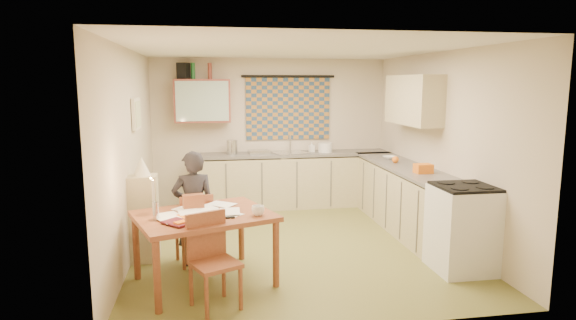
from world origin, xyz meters
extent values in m
cube|color=brown|center=(0.00, 0.00, -0.01)|extent=(4.00, 4.50, 0.02)
cube|color=white|center=(0.00, 0.00, 2.51)|extent=(4.00, 4.50, 0.02)
cube|color=beige|center=(0.00, 2.26, 1.25)|extent=(4.00, 0.02, 2.50)
cube|color=beige|center=(0.00, -2.26, 1.25)|extent=(4.00, 0.02, 2.50)
cube|color=beige|center=(-2.01, 0.00, 1.25)|extent=(0.02, 4.50, 2.50)
cube|color=beige|center=(2.01, 0.00, 1.25)|extent=(0.02, 4.50, 2.50)
cube|color=navy|center=(0.30, 2.22, 1.65)|extent=(1.45, 0.03, 1.05)
cylinder|color=black|center=(0.30, 2.20, 2.20)|extent=(1.60, 0.04, 0.04)
cube|color=brown|center=(-1.15, 2.08, 1.80)|extent=(0.90, 0.34, 0.70)
cube|color=#99B2A5|center=(-1.15, 1.91, 1.80)|extent=(0.84, 0.02, 0.64)
cube|color=tan|center=(1.83, 0.55, 1.85)|extent=(0.34, 1.30, 0.70)
cube|color=beige|center=(-1.97, 0.40, 1.70)|extent=(0.04, 0.50, 0.40)
cube|color=silver|center=(-1.95, 0.40, 1.70)|extent=(0.01, 0.42, 0.32)
cube|color=tan|center=(0.35, 1.95, 0.43)|extent=(3.30, 0.60, 0.86)
cube|color=#4F4D4B|center=(0.35, 1.95, 0.90)|extent=(3.30, 0.62, 0.04)
cube|color=tan|center=(1.70, 0.35, 0.43)|extent=(0.60, 2.95, 0.86)
cube|color=#4F4D4B|center=(1.70, 0.35, 0.90)|extent=(0.62, 2.95, 0.04)
cube|color=white|center=(1.70, -1.19, 0.47)|extent=(0.63, 0.63, 0.95)
cube|color=black|center=(1.70, -1.19, 0.96)|extent=(0.60, 0.60, 0.03)
cube|color=silver|center=(0.29, 1.95, 0.88)|extent=(0.66, 0.59, 0.10)
cylinder|color=silver|center=(0.32, 2.13, 1.06)|extent=(0.04, 0.04, 0.28)
cube|color=silver|center=(-0.24, 1.95, 0.95)|extent=(0.37, 0.33, 0.06)
cylinder|color=silver|center=(-0.69, 1.95, 1.04)|extent=(0.21, 0.21, 0.24)
cylinder|color=white|center=(0.90, 1.95, 1.00)|extent=(0.32, 0.32, 0.16)
imported|color=white|center=(0.67, 2.00, 1.01)|extent=(0.12, 0.12, 0.17)
imported|color=white|center=(1.70, 1.03, 0.94)|extent=(0.30, 0.30, 0.05)
cube|color=orange|center=(1.70, -0.15, 0.98)|extent=(0.23, 0.17, 0.12)
sphere|color=orange|center=(1.65, 0.68, 0.97)|extent=(0.10, 0.10, 0.10)
cube|color=black|center=(-1.44, 2.08, 2.28)|extent=(0.22, 0.24, 0.26)
cylinder|color=#195926|center=(-1.29, 2.08, 2.28)|extent=(0.08, 0.08, 0.26)
cylinder|color=brown|center=(-1.02, 2.08, 2.28)|extent=(0.08, 0.08, 0.26)
cube|color=brown|center=(-1.14, -1.07, 0.72)|extent=(1.60, 1.40, 0.05)
cube|color=brown|center=(-1.27, -0.46, 0.41)|extent=(0.47, 0.47, 0.04)
cube|color=brown|center=(-1.22, -0.63, 0.63)|extent=(0.38, 0.14, 0.42)
cube|color=brown|center=(-1.04, -1.67, 0.43)|extent=(0.53, 0.53, 0.04)
cube|color=brown|center=(-1.12, -1.50, 0.67)|extent=(0.38, 0.20, 0.44)
imported|color=black|center=(-1.26, -0.52, 0.67)|extent=(0.53, 0.39, 1.34)
cube|color=tan|center=(-1.84, -0.29, 0.51)|extent=(0.32, 0.30, 1.03)
cone|color=beige|center=(-1.84, -0.29, 1.14)|extent=(0.20, 0.20, 0.22)
cube|color=brown|center=(-1.25, -0.85, 0.83)|extent=(0.24, 0.14, 0.16)
imported|color=white|center=(-0.59, -1.22, 0.80)|extent=(0.25, 0.25, 0.10)
imported|color=maroon|center=(-1.46, -1.47, 0.76)|extent=(0.49, 0.49, 0.03)
imported|color=orange|center=(-1.46, -1.27, 0.76)|extent=(0.34, 0.36, 0.02)
cube|color=orange|center=(-1.35, -1.45, 0.77)|extent=(0.14, 0.14, 0.04)
cube|color=black|center=(-0.90, -1.28, 0.76)|extent=(0.13, 0.05, 0.02)
cylinder|color=silver|center=(-1.60, -1.21, 0.84)|extent=(0.08, 0.08, 0.18)
cylinder|color=white|center=(-1.62, -1.21, 1.04)|extent=(0.03, 0.03, 0.22)
sphere|color=#FFCC66|center=(-1.64, -1.18, 1.16)|extent=(0.02, 0.02, 0.02)
cube|color=white|center=(-1.39, -1.22, 0.75)|extent=(0.23, 0.31, 0.00)
cube|color=white|center=(-0.90, -1.12, 0.75)|extent=(0.35, 0.36, 0.00)
cube|color=white|center=(-1.48, -1.09, 0.75)|extent=(0.33, 0.36, 0.00)
cube|color=white|center=(-1.12, -1.02, 0.76)|extent=(0.29, 0.35, 0.00)
cube|color=white|center=(-0.95, -0.72, 0.76)|extent=(0.36, 0.35, 0.00)
cube|color=white|center=(-0.98, -1.11, 0.76)|extent=(0.30, 0.35, 0.00)
cube|color=white|center=(-1.03, -1.07, 0.76)|extent=(0.32, 0.36, 0.00)
cube|color=white|center=(-1.30, -0.89, 0.76)|extent=(0.36, 0.35, 0.00)
cube|color=white|center=(-1.14, -0.91, 0.76)|extent=(0.27, 0.34, 0.00)
cube|color=white|center=(-1.15, -0.86, 0.77)|extent=(0.35, 0.36, 0.00)
cube|color=white|center=(-0.87, -1.07, 0.77)|extent=(0.22, 0.31, 0.00)
cube|color=white|center=(-1.30, -1.00, 0.77)|extent=(0.26, 0.33, 0.00)
cube|color=white|center=(-1.46, -1.28, 0.77)|extent=(0.33, 0.36, 0.00)
camera|label=1|loc=(-1.08, -5.97, 2.09)|focal=30.00mm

